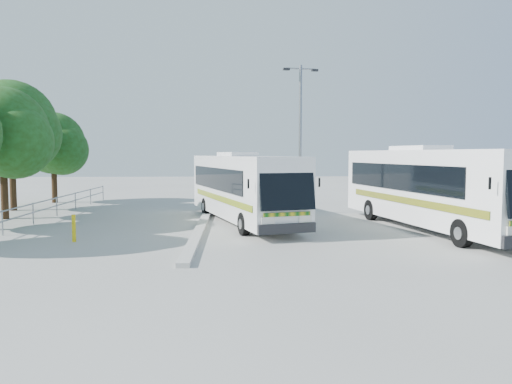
{
  "coord_description": "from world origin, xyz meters",
  "views": [
    {
      "loc": [
        -0.8,
        -19.88,
        3.23
      ],
      "look_at": [
        0.08,
        1.51,
        1.57
      ],
      "focal_mm": 35.0,
      "sensor_mm": 36.0,
      "label": 1
    }
  ],
  "objects_px": {
    "tree_far_c": "(4,132)",
    "bollard": "(74,228)",
    "tree_far_e": "(54,143)",
    "lamppost": "(300,132)",
    "tree_far_d": "(12,125)",
    "coach_main": "(242,186)",
    "coach_adjacent": "(431,186)"
  },
  "relations": [
    {
      "from": "tree_far_e",
      "to": "coach_main",
      "type": "distance_m",
      "value": 15.89
    },
    {
      "from": "tree_far_c",
      "to": "bollard",
      "type": "relative_size",
      "value": 6.47
    },
    {
      "from": "tree_far_d",
      "to": "lamppost",
      "type": "bearing_deg",
      "value": -7.03
    },
    {
      "from": "tree_far_d",
      "to": "lamppost",
      "type": "height_order",
      "value": "lamppost"
    },
    {
      "from": "tree_far_c",
      "to": "coach_adjacent",
      "type": "distance_m",
      "value": 20.18
    },
    {
      "from": "tree_far_c",
      "to": "lamppost",
      "type": "xyz_separation_m",
      "value": [
        14.79,
        1.73,
        0.1
      ]
    },
    {
      "from": "tree_far_d",
      "to": "bollard",
      "type": "xyz_separation_m",
      "value": [
        6.59,
        -10.37,
        -4.31
      ]
    },
    {
      "from": "tree_far_d",
      "to": "coach_adjacent",
      "type": "distance_m",
      "value": 22.45
    },
    {
      "from": "coach_adjacent",
      "to": "lamppost",
      "type": "relative_size",
      "value": 1.56
    },
    {
      "from": "coach_main",
      "to": "coach_adjacent",
      "type": "height_order",
      "value": "coach_adjacent"
    },
    {
      "from": "coach_main",
      "to": "lamppost",
      "type": "bearing_deg",
      "value": 31.96
    },
    {
      "from": "tree_far_c",
      "to": "bollard",
      "type": "bearing_deg",
      "value": -50.99
    },
    {
      "from": "tree_far_e",
      "to": "bollard",
      "type": "distance_m",
      "value": 16.36
    },
    {
      "from": "bollard",
      "to": "coach_main",
      "type": "bearing_deg",
      "value": 37.99
    },
    {
      "from": "coach_main",
      "to": "lamppost",
      "type": "height_order",
      "value": "lamppost"
    },
    {
      "from": "tree_far_c",
      "to": "bollard",
      "type": "distance_m",
      "value": 9.37
    },
    {
      "from": "tree_far_c",
      "to": "lamppost",
      "type": "relative_size",
      "value": 0.82
    },
    {
      "from": "tree_far_e",
      "to": "lamppost",
      "type": "xyz_separation_m",
      "value": [
        15.3,
        -6.47,
        0.48
      ]
    },
    {
      "from": "tree_far_e",
      "to": "coach_adjacent",
      "type": "height_order",
      "value": "tree_far_e"
    },
    {
      "from": "tree_far_c",
      "to": "bollard",
      "type": "height_order",
      "value": "tree_far_c"
    },
    {
      "from": "tree_far_c",
      "to": "tree_far_e",
      "type": "distance_m",
      "value": 8.22
    },
    {
      "from": "coach_main",
      "to": "bollard",
      "type": "height_order",
      "value": "coach_main"
    },
    {
      "from": "lamppost",
      "to": "bollard",
      "type": "distance_m",
      "value": 13.18
    },
    {
      "from": "tree_far_e",
      "to": "bollard",
      "type": "bearing_deg",
      "value": -68.32
    },
    {
      "from": "tree_far_e",
      "to": "lamppost",
      "type": "relative_size",
      "value": 0.75
    },
    {
      "from": "coach_adjacent",
      "to": "coach_main",
      "type": "bearing_deg",
      "value": 152.47
    },
    {
      "from": "tree_far_d",
      "to": "tree_far_e",
      "type": "relative_size",
      "value": 1.24
    },
    {
      "from": "lamppost",
      "to": "bollard",
      "type": "relative_size",
      "value": 7.88
    },
    {
      "from": "coach_adjacent",
      "to": "tree_far_d",
      "type": "bearing_deg",
      "value": 149.13
    },
    {
      "from": "tree_far_d",
      "to": "bollard",
      "type": "relative_size",
      "value": 7.31
    },
    {
      "from": "tree_far_e",
      "to": "coach_adjacent",
      "type": "distance_m",
      "value": 23.75
    },
    {
      "from": "lamppost",
      "to": "bollard",
      "type": "xyz_separation_m",
      "value": [
        -9.38,
        -8.4,
        -3.86
      ]
    }
  ]
}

